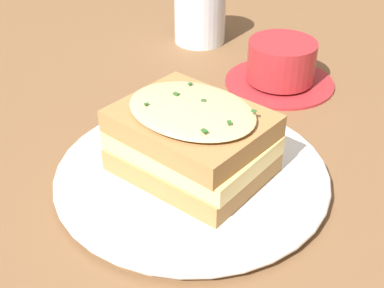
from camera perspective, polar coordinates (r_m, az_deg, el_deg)
The scene contains 5 objects.
ground_plane at distance 0.52m, azimuth -2.97°, elevation -5.41°, with size 2.40×2.40×0.00m, color brown.
dinner_plate at distance 0.53m, azimuth -0.00°, elevation -3.28°, with size 0.27×0.27×0.02m.
sandwich at distance 0.51m, azimuth -0.02°, elevation 0.51°, with size 0.17×0.16×0.07m.
teacup_with_saucer at distance 0.71m, azimuth 9.51°, elevation 8.28°, with size 0.14×0.14×0.06m.
water_glass at distance 0.82m, azimuth 0.86°, elevation 14.07°, with size 0.08×0.08×0.10m, color silver.
Camera 1 is at (-0.13, 0.38, 0.33)m, focal length 50.00 mm.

